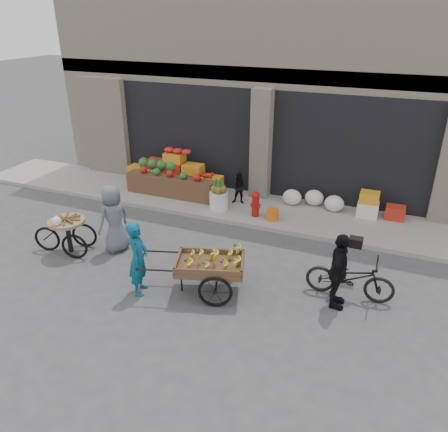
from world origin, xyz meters
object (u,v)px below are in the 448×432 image
at_px(orange_bucket, 272,214).
at_px(tricycle_cart, 68,230).
at_px(seated_person, 240,188).
at_px(bicycle, 350,277).
at_px(cyclist, 338,271).
at_px(banana_cart, 207,263).
at_px(vendor_woman, 138,258).
at_px(pineapple_bin, 219,201).
at_px(vendor_grey, 114,219).
at_px(fire_hydrant, 256,203).

xyz_separation_m(orange_bucket, tricycle_cart, (-4.00, -3.28, 0.30)).
bearing_deg(seated_person, bicycle, -52.92).
bearing_deg(bicycle, cyclist, 151.10).
xyz_separation_m(banana_cart, vendor_woman, (-1.27, -0.51, 0.09)).
height_order(orange_bucket, banana_cart, banana_cart).
bearing_deg(pineapple_bin, banana_cart, -70.38).
bearing_deg(cyclist, orange_bucket, 33.30).
relative_size(seated_person, tricycle_cart, 0.64).
bearing_deg(pineapple_bin, tricycle_cart, -125.39).
bearing_deg(pineapple_bin, bicycle, -34.38).
bearing_deg(vendor_grey, fire_hydrant, 156.50).
distance_m(orange_bucket, bicycle, 3.52).
xyz_separation_m(tricycle_cart, vendor_grey, (0.96, 0.51, 0.25)).
distance_m(pineapple_bin, cyclist, 4.89).
relative_size(pineapple_bin, cyclist, 0.34).
height_order(vendor_woman, bicycle, vendor_woman).
xyz_separation_m(seated_person, bicycle, (3.55, -3.30, -0.13)).
relative_size(banana_cart, vendor_woman, 1.56).
bearing_deg(pineapple_bin, orange_bucket, -3.58).
bearing_deg(pineapple_bin, cyclist, -39.59).
relative_size(vendor_grey, cyclist, 1.06).
relative_size(fire_hydrant, vendor_grey, 0.43).
distance_m(orange_bucket, cyclist, 3.73).
height_order(seated_person, cyclist, cyclist).
xyz_separation_m(vendor_woman, tricycle_cart, (-2.43, 0.76, -0.22)).
xyz_separation_m(fire_hydrant, vendor_grey, (-2.54, -2.82, 0.32)).
xyz_separation_m(orange_bucket, bicycle, (2.35, -2.60, 0.18)).
xyz_separation_m(seated_person, cyclist, (3.35, -3.70, 0.19)).
height_order(pineapple_bin, vendor_grey, vendor_grey).
xyz_separation_m(pineapple_bin, seated_person, (0.40, 0.60, 0.21)).
height_order(pineapple_bin, seated_person, seated_person).
bearing_deg(fire_hydrant, cyclist, -49.02).
relative_size(orange_bucket, bicycle, 0.19).
relative_size(seated_person, bicycle, 0.54).
bearing_deg(seated_person, orange_bucket, -40.26).
xyz_separation_m(vendor_woman, bicycle, (3.93, 1.43, -0.33)).
bearing_deg(vendor_grey, tricycle_cart, -43.51).
xyz_separation_m(pineapple_bin, cyclist, (3.75, -3.10, 0.40)).
xyz_separation_m(pineapple_bin, bicycle, (3.95, -2.70, 0.08)).
relative_size(seated_person, cyclist, 0.60).
bearing_deg(bicycle, orange_bucket, 39.77).
xyz_separation_m(pineapple_bin, fire_hydrant, (1.10, -0.05, 0.13)).
bearing_deg(banana_cart, vendor_grey, 146.77).
bearing_deg(vendor_grey, bicycle, 110.24).
bearing_deg(bicycle, vendor_woman, 107.71).
bearing_deg(fire_hydrant, orange_bucket, -5.71).
height_order(fire_hydrant, seated_person, seated_person).
bearing_deg(banana_cart, bicycle, 1.61).
bearing_deg(banana_cart, orange_bucket, 67.46).
distance_m(pineapple_bin, vendor_grey, 3.24).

